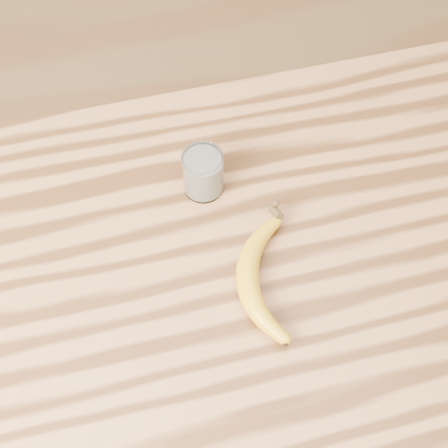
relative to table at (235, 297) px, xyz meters
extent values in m
plane|color=brown|center=(0.00, 0.00, -0.77)|extent=(4.00, 4.00, 0.00)
cube|color=#A2683C|center=(0.00, 0.00, 0.11)|extent=(1.20, 0.80, 0.04)
cylinder|color=brown|center=(0.54, 0.34, -0.34)|extent=(0.06, 0.06, 0.86)
cylinder|color=white|center=(-0.02, 0.16, 0.17)|extent=(0.07, 0.07, 0.09)
torus|color=white|center=(-0.02, 0.16, 0.22)|extent=(0.07, 0.07, 0.00)
cylinder|color=silver|center=(-0.02, 0.16, 0.17)|extent=(0.07, 0.07, 0.07)
camera|label=1|loc=(-0.13, -0.45, 1.05)|focal=50.00mm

